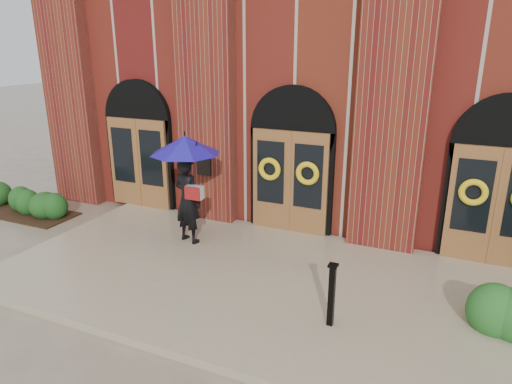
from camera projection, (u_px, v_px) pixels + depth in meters
The scene contains 6 objects.
ground at pixel (242, 284), 9.12m from camera, with size 90.00×90.00×0.00m, color gray.
landing at pixel (245, 278), 9.23m from camera, with size 10.00×5.30×0.15m, color tan.
church_building at pixel (351, 77), 15.68m from camera, with size 16.20×12.53×7.00m.
man_with_umbrella at pixel (186, 169), 10.25m from camera, with size 1.90×1.90×2.51m.
metal_post at pixel (332, 294), 7.38m from camera, with size 0.16×0.16×1.11m.
hedge_wall_left at pixel (24, 202), 12.83m from camera, with size 2.71×1.08×0.69m, color #184316.
Camera 1 is at (3.56, -7.29, 4.57)m, focal length 32.00 mm.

